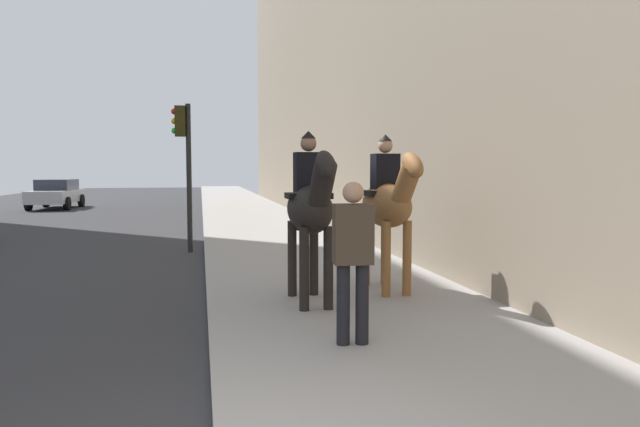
{
  "coord_description": "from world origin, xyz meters",
  "views": [
    {
      "loc": [
        -3.02,
        0.06,
        1.95
      ],
      "look_at": [
        4.0,
        -1.38,
        1.4
      ],
      "focal_mm": 32.61,
      "sensor_mm": 36.0,
      "label": 1
    }
  ],
  "objects_px": {
    "mounted_horse_far": "(388,203)",
    "traffic_light_near_curb": "(184,153)",
    "car_mid_lane": "(56,193)",
    "pedestrian_greeting": "(353,252)",
    "mounted_horse_near": "(310,207)"
  },
  "relations": [
    {
      "from": "mounted_horse_near",
      "to": "mounted_horse_far",
      "type": "xyz_separation_m",
      "value": [
        0.58,
        -1.28,
        0.0
      ]
    },
    {
      "from": "pedestrian_greeting",
      "to": "car_mid_lane",
      "type": "height_order",
      "value": "pedestrian_greeting"
    },
    {
      "from": "car_mid_lane",
      "to": "traffic_light_near_curb",
      "type": "xyz_separation_m",
      "value": [
        -16.75,
        -6.62,
        1.57
      ]
    },
    {
      "from": "traffic_light_near_curb",
      "to": "mounted_horse_near",
      "type": "bearing_deg",
      "value": -163.81
    },
    {
      "from": "mounted_horse_far",
      "to": "pedestrian_greeting",
      "type": "height_order",
      "value": "mounted_horse_far"
    },
    {
      "from": "mounted_horse_near",
      "to": "car_mid_lane",
      "type": "bearing_deg",
      "value": -160.89
    },
    {
      "from": "mounted_horse_far",
      "to": "traffic_light_near_curb",
      "type": "height_order",
      "value": "traffic_light_near_curb"
    },
    {
      "from": "mounted_horse_far",
      "to": "traffic_light_near_curb",
      "type": "relative_size",
      "value": 0.68
    },
    {
      "from": "mounted_horse_near",
      "to": "pedestrian_greeting",
      "type": "bearing_deg",
      "value": 1.65
    },
    {
      "from": "mounted_horse_near",
      "to": "pedestrian_greeting",
      "type": "height_order",
      "value": "mounted_horse_near"
    },
    {
      "from": "mounted_horse_near",
      "to": "pedestrian_greeting",
      "type": "xyz_separation_m",
      "value": [
        -1.9,
        -0.09,
        -0.35
      ]
    },
    {
      "from": "pedestrian_greeting",
      "to": "car_mid_lane",
      "type": "distance_m",
      "value": 26.26
    },
    {
      "from": "mounted_horse_near",
      "to": "traffic_light_near_curb",
      "type": "bearing_deg",
      "value": -164.85
    },
    {
      "from": "mounted_horse_far",
      "to": "traffic_light_near_curb",
      "type": "xyz_separation_m",
      "value": [
        5.62,
        3.08,
        0.89
      ]
    },
    {
      "from": "car_mid_lane",
      "to": "traffic_light_near_curb",
      "type": "relative_size",
      "value": 1.26
    }
  ]
}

